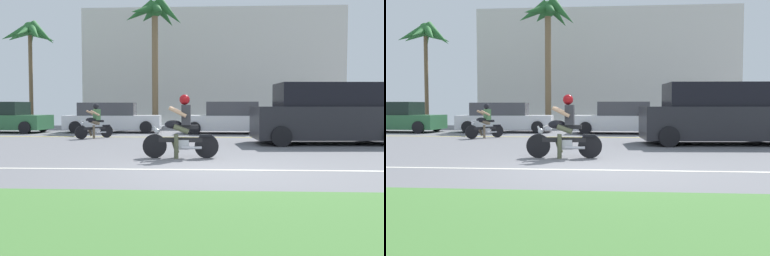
% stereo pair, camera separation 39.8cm
% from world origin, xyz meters
% --- Properties ---
extents(ground, '(56.00, 30.00, 0.04)m').
position_xyz_m(ground, '(0.00, 3.00, -0.02)').
color(ground, slate).
extents(grass_median, '(56.00, 3.80, 0.06)m').
position_xyz_m(grass_median, '(0.00, -4.10, 0.03)').
color(grass_median, '#477A38').
rests_on(grass_median, ground).
extents(lane_line_near, '(50.40, 0.12, 0.01)m').
position_xyz_m(lane_line_near, '(0.00, 0.08, 0.00)').
color(lane_line_near, silver).
rests_on(lane_line_near, ground).
extents(lane_line_far, '(50.40, 0.12, 0.01)m').
position_xyz_m(lane_line_far, '(0.00, 8.52, 0.00)').
color(lane_line_far, yellow).
rests_on(lane_line_far, ground).
extents(motorcyclist, '(1.83, 0.60, 1.53)m').
position_xyz_m(motorcyclist, '(-0.78, 1.90, 0.65)').
color(motorcyclist, black).
rests_on(motorcyclist, ground).
extents(suv_nearby, '(5.13, 2.48, 2.00)m').
position_xyz_m(suv_nearby, '(3.80, 5.93, 0.97)').
color(suv_nearby, '#232328').
rests_on(suv_nearby, ground).
extents(parked_car_0, '(4.28, 2.11, 1.45)m').
position_xyz_m(parked_car_0, '(-10.01, 11.15, 0.68)').
color(parked_car_0, '#2D663D').
rests_on(parked_car_0, ground).
extents(parked_car_1, '(4.58, 2.05, 1.41)m').
position_xyz_m(parked_car_1, '(-4.86, 11.51, 0.67)').
color(parked_car_1, silver).
rests_on(parked_car_1, ground).
extents(parked_car_2, '(3.98, 2.08, 1.44)m').
position_xyz_m(parked_car_2, '(0.67, 11.01, 0.68)').
color(parked_car_2, silver).
rests_on(parked_car_2, ground).
extents(palm_tree_0, '(3.34, 3.34, 6.31)m').
position_xyz_m(palm_tree_0, '(-10.91, 16.24, 5.37)').
color(palm_tree_0, brown).
rests_on(palm_tree_0, ground).
extents(palm_tree_1, '(3.43, 3.38, 7.22)m').
position_xyz_m(palm_tree_1, '(-3.27, 14.83, 6.00)').
color(palm_tree_1, brown).
rests_on(palm_tree_1, ground).
extents(motorcyclist_distant, '(1.19, 1.21, 1.35)m').
position_xyz_m(motorcyclist_distant, '(-4.61, 7.79, 0.57)').
color(motorcyclist_distant, black).
rests_on(motorcyclist_distant, ground).
extents(building_far, '(17.17, 4.00, 7.66)m').
position_xyz_m(building_far, '(-0.09, 21.00, 3.83)').
color(building_far, beige).
rests_on(building_far, ground).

